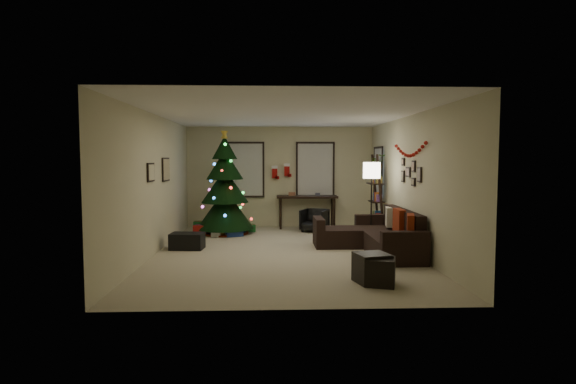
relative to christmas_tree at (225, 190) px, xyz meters
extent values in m
plane|color=tan|center=(1.38, -2.34, -1.08)|extent=(7.00, 7.00, 0.00)
plane|color=white|center=(1.38, -2.34, 1.62)|extent=(7.00, 7.00, 0.00)
plane|color=beige|center=(1.38, 1.16, 0.27)|extent=(5.00, 0.00, 5.00)
plane|color=beige|center=(1.38, -5.84, 0.27)|extent=(5.00, 0.00, 5.00)
plane|color=beige|center=(-1.12, -2.34, 0.27)|extent=(0.00, 7.00, 7.00)
plane|color=beige|center=(3.88, -2.34, 0.27)|extent=(0.00, 7.00, 7.00)
cube|color=#728CB2|center=(0.43, 1.13, 0.47)|extent=(0.94, 0.02, 1.35)
cube|color=beige|center=(0.43, 1.13, 0.47)|extent=(0.94, 0.03, 1.35)
cube|color=#728CB2|center=(2.33, 1.13, 0.47)|extent=(0.94, 0.02, 1.35)
cube|color=beige|center=(2.33, 1.13, 0.47)|extent=(0.94, 0.03, 1.35)
cube|color=#728CB2|center=(3.85, 0.21, 0.42)|extent=(0.05, 0.27, 1.17)
cube|color=beige|center=(3.85, 0.21, 0.42)|extent=(0.05, 0.45, 1.17)
cylinder|color=black|center=(0.00, 0.00, -0.93)|extent=(0.10, 0.10, 0.31)
cone|color=black|center=(0.00, 0.00, -0.46)|extent=(1.40, 1.40, 0.98)
cone|color=black|center=(0.00, 0.00, 0.11)|extent=(1.16, 1.16, 0.83)
cone|color=black|center=(0.00, 0.00, 0.62)|extent=(0.91, 0.91, 0.72)
cone|color=black|center=(0.00, 0.00, 1.04)|extent=(0.62, 0.62, 0.57)
cylinder|color=maroon|center=(0.00, 0.00, -1.06)|extent=(1.14, 1.14, 0.04)
cube|color=navy|center=(0.33, 0.01, -0.97)|extent=(0.35, 0.28, 0.22)
cube|color=#14591E|center=(0.58, 0.31, -0.99)|extent=(0.25, 0.30, 0.18)
cube|color=silver|center=(-0.17, -0.44, -0.98)|extent=(0.22, 0.22, 0.20)
cube|color=maroon|center=(-0.57, -0.24, -0.96)|extent=(0.30, 0.22, 0.25)
cube|color=gold|center=(0.03, -0.29, -0.93)|extent=(0.28, 0.25, 0.30)
cube|color=navy|center=(0.23, -0.39, -1.01)|extent=(0.40, 0.30, 0.15)
cube|color=#14591E|center=(-0.67, 0.21, -0.94)|extent=(0.26, 0.26, 0.28)
cube|color=black|center=(3.41, -2.43, -0.89)|extent=(0.82, 2.20, 0.38)
cube|color=black|center=(3.72, -2.43, -0.47)|extent=(0.20, 2.20, 0.46)
cube|color=black|center=(3.41, -3.62, -0.78)|extent=(0.82, 0.20, 0.60)
cube|color=black|center=(3.41, -1.23, -0.78)|extent=(0.82, 0.20, 0.60)
cube|color=black|center=(2.61, -1.74, -0.89)|extent=(0.78, 0.82, 0.38)
cube|color=black|center=(2.13, -1.74, -0.78)|extent=(0.18, 0.82, 0.60)
cube|color=maroon|center=(3.59, -3.34, -0.44)|extent=(0.23, 0.46, 0.44)
cube|color=maroon|center=(3.59, -2.61, -0.44)|extent=(0.13, 0.47, 0.47)
cube|color=beige|center=(3.59, -1.84, -0.45)|extent=(0.18, 0.42, 0.40)
cube|color=black|center=(2.62, -4.65, -0.86)|extent=(0.56, 0.56, 0.44)
cube|color=black|center=(2.71, -4.79, -0.88)|extent=(0.53, 0.53, 0.40)
cube|color=black|center=(2.09, 0.88, -0.25)|extent=(1.60, 0.57, 0.06)
cylinder|color=black|center=(1.38, 0.65, -0.68)|extent=(0.06, 0.06, 0.80)
cylinder|color=black|center=(1.38, 1.11, -0.68)|extent=(0.06, 0.06, 0.80)
cylinder|color=black|center=(2.79, 0.65, -0.68)|extent=(0.06, 0.06, 0.80)
cylinder|color=black|center=(2.79, 1.11, -0.68)|extent=(0.06, 0.06, 0.80)
imported|color=black|center=(2.23, 0.23, -0.79)|extent=(0.73, 0.72, 0.58)
cube|color=black|center=(3.70, -0.64, -0.10)|extent=(0.05, 0.05, 1.95)
cube|color=black|center=(3.70, -0.12, -0.10)|extent=(0.05, 0.05, 1.95)
cube|color=black|center=(3.67, -0.38, -0.70)|extent=(0.30, 0.54, 0.03)
cube|color=black|center=(3.67, -0.38, -0.27)|extent=(0.30, 0.54, 0.03)
cube|color=black|center=(3.67, -0.38, 0.17)|extent=(0.30, 0.54, 0.03)
cube|color=black|center=(3.67, -0.38, 0.60)|extent=(0.30, 0.54, 0.03)
imported|color=#4C4C4C|center=(3.68, -0.42, 0.73)|extent=(0.49, 0.43, 0.49)
cylinder|color=black|center=(3.33, -1.33, -1.06)|extent=(0.31, 0.31, 0.03)
cylinder|color=black|center=(3.33, -1.33, -0.31)|extent=(0.03, 0.03, 1.48)
cylinder|color=white|center=(3.33, -1.33, 0.51)|extent=(0.37, 0.37, 0.35)
cube|color=black|center=(-1.10, -1.49, 0.54)|extent=(0.04, 0.60, 0.50)
cube|color=tan|center=(-1.10, -1.49, 0.54)|extent=(0.01, 0.54, 0.45)
cube|color=black|center=(-1.10, -2.73, 0.51)|extent=(0.04, 0.45, 0.35)
cube|color=beige|center=(-1.10, -2.73, 0.51)|extent=(0.01, 0.41, 0.31)
cube|color=black|center=(3.86, -2.94, 0.47)|extent=(0.03, 0.22, 0.28)
cube|color=black|center=(3.86, -2.59, 0.62)|extent=(0.03, 0.18, 0.22)
cube|color=black|center=(3.86, -2.59, 0.32)|extent=(0.03, 0.20, 0.16)
cube|color=black|center=(3.86, -2.24, 0.50)|extent=(0.03, 0.26, 0.20)
cube|color=black|center=(3.86, -1.89, 0.40)|extent=(0.03, 0.18, 0.24)
cube|color=black|center=(3.86, -1.89, 0.70)|extent=(0.03, 0.16, 0.16)
cube|color=#990F0C|center=(1.23, 1.07, 0.39)|extent=(0.14, 0.04, 0.30)
cube|color=white|center=(1.23, 1.07, 0.54)|extent=(0.16, 0.05, 0.08)
cube|color=#990F0C|center=(1.30, 1.07, 0.26)|extent=(0.10, 0.04, 0.08)
cube|color=#990F0C|center=(1.56, 1.05, 0.45)|extent=(0.14, 0.04, 0.30)
cube|color=white|center=(1.56, 1.05, 0.60)|extent=(0.16, 0.05, 0.08)
cube|color=#990F0C|center=(1.63, 1.05, 0.32)|extent=(0.10, 0.04, 0.08)
cube|color=black|center=(-0.59, -1.95, -0.92)|extent=(0.70, 0.50, 0.33)
camera|label=1|loc=(1.10, -11.37, 0.76)|focal=28.88mm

